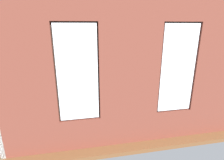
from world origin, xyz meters
TOP-DOWN VIEW (x-y plane):
  - ground_plane at (0.00, 0.00)m, footprint 6.27×5.64m
  - brick_wall_with_windows at (-0.00, 2.44)m, footprint 5.67×0.30m
  - white_wall_right at (2.78, 0.20)m, footprint 0.10×4.64m
  - couch_by_window at (-0.06, 1.79)m, footprint 2.04×0.87m
  - couch_left at (-2.13, 0.11)m, footprint 0.91×1.90m
  - coffee_table at (-0.00, -0.17)m, footprint 1.51×0.77m
  - cup_ceramic at (0.45, -0.06)m, footprint 0.09×0.09m
  - candle_jar at (-0.00, -0.17)m, footprint 0.08×0.08m
  - table_plant_small at (-0.12, -0.06)m, footprint 0.12×0.12m
  - remote_silver at (0.19, -0.27)m, footprint 0.18×0.08m
  - media_console at (2.48, 0.35)m, footprint 1.29×0.42m
  - tv_flatscreen at (2.48, 0.35)m, footprint 0.91×0.20m
  - papasan_chair at (-0.19, -1.49)m, footprint 1.18×1.18m
  - potted_plant_near_tv at (1.93, 1.44)m, footprint 0.47×0.47m
  - potted_plant_beside_window_right at (1.30, 1.89)m, footprint 0.62×0.62m
  - potted_plant_between_couches at (-1.53, 1.74)m, footprint 0.43×0.43m
  - potted_plant_mid_room_small at (-0.96, -0.48)m, footprint 0.24×0.24m
  - potted_plant_by_left_couch at (-1.73, -1.28)m, footprint 0.30×0.30m

SIDE VIEW (x-z plane):
  - ground_plane at x=0.00m, z-range -0.10..0.00m
  - media_console at x=2.48m, z-range 0.00..0.58m
  - potted_plant_mid_room_small at x=-0.96m, z-range 0.07..0.56m
  - potted_plant_by_left_couch at x=-1.73m, z-range 0.08..0.57m
  - couch_by_window at x=-0.06m, z-range -0.07..0.73m
  - couch_left at x=-2.13m, z-range -0.07..0.73m
  - coffee_table at x=0.00m, z-range 0.16..0.58m
  - potted_plant_near_tv at x=1.93m, z-range 0.08..0.76m
  - remote_silver at x=0.19m, z-range 0.42..0.44m
  - papasan_chair at x=-0.19m, z-range 0.10..0.82m
  - candle_jar at x=0.00m, z-range 0.42..0.52m
  - cup_ceramic at x=0.45m, z-range 0.42..0.52m
  - potted_plant_between_couches at x=-1.53m, z-range 0.13..0.86m
  - table_plant_small at x=-0.12m, z-range 0.43..0.61m
  - potted_plant_beside_window_right at x=1.30m, z-range 0.13..1.07m
  - tv_flatscreen at x=2.48m, z-range 0.58..1.20m
  - brick_wall_with_windows at x=0.00m, z-range -0.03..3.34m
  - white_wall_right at x=2.78m, z-range 0.00..3.37m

